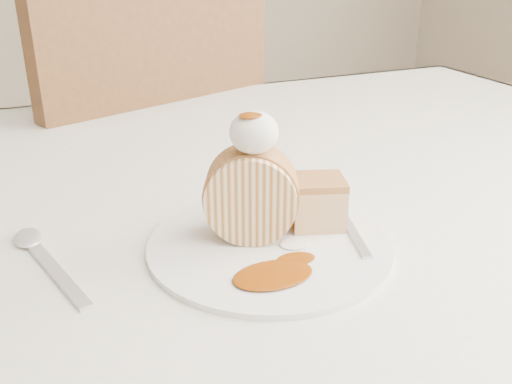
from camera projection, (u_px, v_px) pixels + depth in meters
name	position (u px, v px, depth m)	size (l,w,h in m)	color
table	(240.00, 232.00, 0.78)	(1.40, 0.90, 0.75)	beige
chair_far	(137.00, 169.00, 1.22)	(0.61, 0.61, 1.01)	brown
plate	(269.00, 245.00, 0.55)	(0.24, 0.24, 0.01)	white
roulade_slice	(251.00, 195.00, 0.55)	(0.09, 0.09, 0.05)	beige
cake_chunk	(317.00, 205.00, 0.58)	(0.05, 0.05, 0.04)	#B98046
whipped_cream	(254.00, 132.00, 0.52)	(0.05, 0.05, 0.04)	silver
caramel_drizzle	(250.00, 110.00, 0.50)	(0.02, 0.02, 0.01)	#733004
caramel_pool	(273.00, 275.00, 0.49)	(0.07, 0.05, 0.00)	#733004
fork	(353.00, 233.00, 0.57)	(0.02, 0.14, 0.00)	silver
spoon	(59.00, 275.00, 0.51)	(0.02, 0.16, 0.00)	silver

